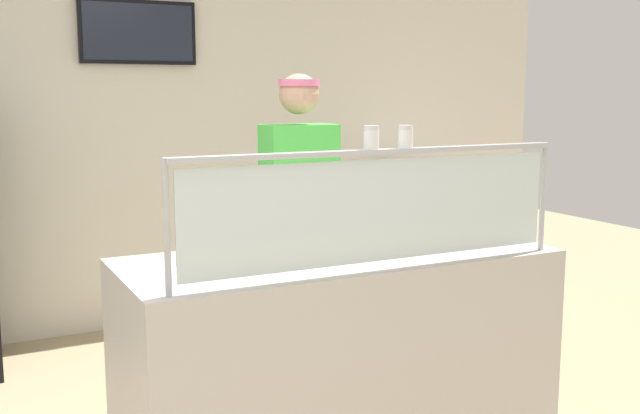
# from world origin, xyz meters

# --- Properties ---
(ground_plane) EXTENTS (12.00, 12.00, 0.00)m
(ground_plane) POSITION_xyz_m (0.97, 1.00, 0.00)
(ground_plane) COLOR tan
(ground_plane) RESTS_ON ground
(shop_rear_unit) EXTENTS (6.34, 0.13, 2.70)m
(shop_rear_unit) POSITION_xyz_m (0.96, 2.79, 1.36)
(shop_rear_unit) COLOR silver
(shop_rear_unit) RESTS_ON ground
(serving_counter) EXTENTS (1.94, 0.79, 0.95)m
(serving_counter) POSITION_xyz_m (0.97, 0.40, 0.47)
(serving_counter) COLOR #BCB7B2
(serving_counter) RESTS_ON ground
(sneeze_guard) EXTENTS (1.76, 0.06, 0.49)m
(sneeze_guard) POSITION_xyz_m (0.97, 0.06, 1.26)
(sneeze_guard) COLOR #B2B5BC
(sneeze_guard) RESTS_ON serving_counter
(pizza_tray) EXTENTS (0.47, 0.47, 0.04)m
(pizza_tray) POSITION_xyz_m (1.00, 0.48, 0.97)
(pizza_tray) COLOR #9EA0A8
(pizza_tray) RESTS_ON serving_counter
(pizza_server) EXTENTS (0.15, 0.29, 0.01)m
(pizza_server) POSITION_xyz_m (1.02, 0.46, 0.99)
(pizza_server) COLOR #ADAFB7
(pizza_server) RESTS_ON pizza_tray
(parmesan_shaker) EXTENTS (0.06, 0.06, 0.09)m
(parmesan_shaker) POSITION_xyz_m (0.93, 0.06, 1.48)
(parmesan_shaker) COLOR white
(parmesan_shaker) RESTS_ON sneeze_guard
(pepper_flake_shaker) EXTENTS (0.06, 0.06, 0.09)m
(pepper_flake_shaker) POSITION_xyz_m (1.09, 0.06, 1.48)
(pepper_flake_shaker) COLOR white
(pepper_flake_shaker) RESTS_ON sneeze_guard
(worker_figure) EXTENTS (0.41, 0.50, 1.76)m
(worker_figure) POSITION_xyz_m (1.09, 1.04, 1.01)
(worker_figure) COLOR #23232D
(worker_figure) RESTS_ON ground
(prep_shelf) EXTENTS (0.70, 0.55, 0.90)m
(prep_shelf) POSITION_xyz_m (2.72, 2.30, 0.45)
(prep_shelf) COLOR #B7BABF
(prep_shelf) RESTS_ON ground
(pizza_box_stack) EXTENTS (0.47, 0.45, 0.18)m
(pizza_box_stack) POSITION_xyz_m (2.72, 2.30, 0.99)
(pizza_box_stack) COLOR silver
(pizza_box_stack) RESTS_ON prep_shelf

